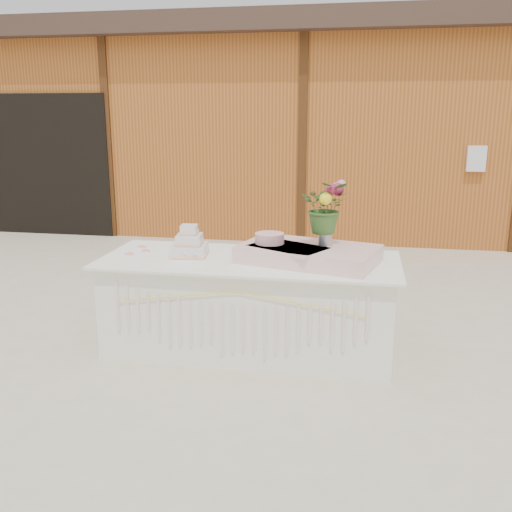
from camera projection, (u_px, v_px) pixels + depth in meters
The scene contains 9 objects.
ground at pixel (250, 348), 4.78m from camera, with size 80.00×80.00×0.00m, color beige.
barn at pixel (314, 126), 10.08m from camera, with size 12.60×4.60×3.30m.
cake_table at pixel (249, 304), 4.68m from camera, with size 2.40×1.00×0.77m.
wedding_cake at pixel (190, 245), 4.67m from camera, with size 0.32×0.32×0.26m.
pink_cake_stand at pixel (270, 245), 4.55m from camera, with size 0.30×0.30×0.21m.
satin_runner at pixel (308, 254), 4.48m from camera, with size 1.05×0.61×0.13m, color beige.
flower_vase at pixel (325, 236), 4.47m from camera, with size 0.11×0.11×0.15m, color #A5A6AA.
bouquet at pixel (326, 201), 4.40m from camera, with size 0.37×0.32×0.41m, color #385E25.
loose_flowers at pixel (137, 251), 4.81m from camera, with size 0.16×0.38×0.02m, color pink, non-canonical shape.
Camera 1 is at (0.86, -4.36, 1.92)m, focal length 40.00 mm.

